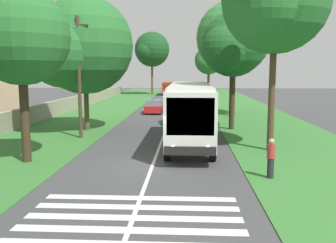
{
  "coord_description": "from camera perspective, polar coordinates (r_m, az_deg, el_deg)",
  "views": [
    {
      "loc": [
        -17.34,
        -1.66,
        4.53
      ],
      "look_at": [
        3.9,
        -0.54,
        1.6
      ],
      "focal_mm": 39.49,
      "sensor_mm": 36.0,
      "label": 1
    }
  ],
  "objects": [
    {
      "name": "roadside_tree_right_3",
      "position": [
        79.83,
        6.21,
        9.26
      ],
      "size": [
        7.08,
        5.96,
        9.67
      ],
      "color": "brown",
      "rests_on": "grass_verge_right"
    },
    {
      "name": "roadside_tree_left_0",
      "position": [
        28.58,
        -13.26,
        10.99
      ],
      "size": [
        8.63,
        7.22,
        9.96
      ],
      "color": "brown",
      "rests_on": "grass_verge_left"
    },
    {
      "name": "utility_pole",
      "position": [
        25.26,
        -13.56,
        6.87
      ],
      "size": [
        0.24,
        1.4,
        8.03
      ],
      "color": "#473828",
      "rests_on": "grass_verge_left"
    },
    {
      "name": "roadside_tree_right_0",
      "position": [
        28.81,
        9.72,
        11.26
      ],
      "size": [
        6.06,
        4.86,
        8.85
      ],
      "color": "#3D2D1E",
      "rests_on": "grass_verge_right"
    },
    {
      "name": "pedestrian",
      "position": [
        16.14,
        15.6,
        -5.43
      ],
      "size": [
        0.34,
        0.34,
        1.69
      ],
      "color": "#26262D",
      "rests_on": "grass_verge_right"
    },
    {
      "name": "roadside_tree_left_1",
      "position": [
        19.44,
        -22.0,
        11.72
      ],
      "size": [
        5.3,
        4.68,
        8.45
      ],
      "color": "#3D2D1E",
      "rests_on": "grass_verge_left"
    },
    {
      "name": "zebra_crossing",
      "position": [
        11.48,
        -5.74,
        -15.42
      ],
      "size": [
        4.95,
        6.8,
        0.01
      ],
      "color": "silver",
      "rests_on": "ground"
    },
    {
      "name": "trailing_car_0",
      "position": [
        39.98,
        -2.12,
        2.29
      ],
      "size": [
        4.3,
        1.78,
        1.43
      ],
      "color": "#B21E1E",
      "rests_on": "ground"
    },
    {
      "name": "grass_verge_right",
      "position": [
        33.3,
        14.31,
        -0.19
      ],
      "size": [
        120.0,
        8.0,
        0.04
      ],
      "primitive_type": "cube",
      "color": "#387533",
      "rests_on": "ground"
    },
    {
      "name": "grass_verge_left",
      "position": [
        34.11,
        -13.82,
        0.02
      ],
      "size": [
        120.0,
        8.0,
        0.04
      ],
      "primitive_type": "cube",
      "color": "#387533",
      "rests_on": "ground"
    },
    {
      "name": "coach_bus",
      "position": [
        22.4,
        3.36,
        1.72
      ],
      "size": [
        11.16,
        2.62,
        3.73
      ],
      "color": "silver",
      "rests_on": "ground"
    },
    {
      "name": "trailing_car_2",
      "position": [
        59.05,
        3.22,
        4.08
      ],
      "size": [
        4.3,
        1.78,
        1.43
      ],
      "color": "silver",
      "rests_on": "ground"
    },
    {
      "name": "centre_line",
      "position": [
        32.7,
        0.08,
        -0.11
      ],
      "size": [
        110.0,
        0.16,
        0.01
      ],
      "primitive_type": "cube",
      "color": "silver",
      "rests_on": "ground"
    },
    {
      "name": "trailing_car_1",
      "position": [
        49.57,
        3.01,
        3.36
      ],
      "size": [
        4.3,
        1.78,
        1.43
      ],
      "color": "black",
      "rests_on": "ground"
    },
    {
      "name": "roadside_tree_right_1",
      "position": [
        38.09,
        9.8,
        12.28
      ],
      "size": [
        8.79,
        7.35,
        11.39
      ],
      "color": "#3D2D1E",
      "rests_on": "grass_verge_right"
    },
    {
      "name": "trailing_minibus_0",
      "position": [
        70.13,
        0.04,
        5.4
      ],
      "size": [
        6.0,
        2.14,
        2.53
      ],
      "color": "#CC4C33",
      "rests_on": "ground"
    },
    {
      "name": "ground",
      "position": [
        18.0,
        -2.39,
        -6.74
      ],
      "size": [
        160.0,
        160.0,
        0.0
      ],
      "primitive_type": "plane",
      "color": "#424244"
    },
    {
      "name": "roadside_tree_left_3",
      "position": [
        70.75,
        -2.56,
        10.92
      ],
      "size": [
        7.57,
        6.52,
        11.72
      ],
      "color": "brown",
      "rests_on": "grass_verge_left"
    },
    {
      "name": "roadside_tree_right_2",
      "position": [
        21.79,
        15.79,
        17.2
      ],
      "size": [
        7.0,
        5.85,
        11.24
      ],
      "color": "#4C3826",
      "rests_on": "grass_verge_right"
    },
    {
      "name": "roadside_wall",
      "position": [
        39.8,
        -16.47,
        2.14
      ],
      "size": [
        70.0,
        0.4,
        1.52
      ],
      "primitive_type": "cube",
      "color": "#9E937F",
      "rests_on": "grass_verge_left"
    }
  ]
}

